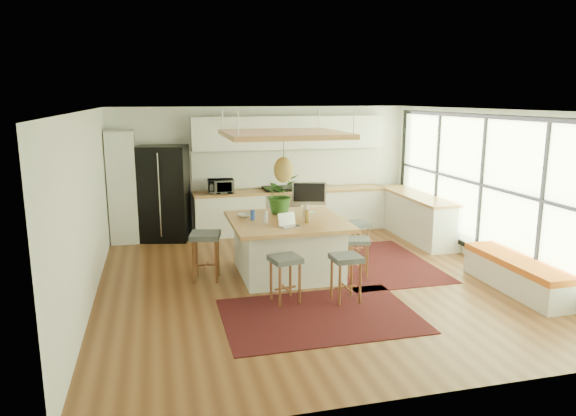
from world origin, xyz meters
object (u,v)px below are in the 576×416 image
object	(u,v)px
stool_near_left	(285,278)
stool_right_front	(358,255)
stool_right_back	(355,241)
laptop	(290,219)
monitor	(309,198)
island_plant	(280,198)
fridge	(164,195)
island	(287,247)
stool_near_right	(346,278)
microwave	(221,185)
stool_left_side	(206,258)

from	to	relation	value
stool_near_left	stool_right_front	bearing A→B (deg)	30.26
stool_right_back	laptop	distance (m)	1.85
monitor	island_plant	bearing A→B (deg)	-175.06
island_plant	fridge	bearing A→B (deg)	130.44
island	monitor	world-z (taller)	monitor
stool_near_right	fridge	bearing A→B (deg)	120.46
stool_near_right	stool_right_back	size ratio (longest dim) A/B	0.98
stool_right_front	monitor	size ratio (longest dim) A/B	1.07
stool_near_left	microwave	bearing A→B (deg)	95.97
island	laptop	distance (m)	0.77
stool_right_front	stool_right_back	size ratio (longest dim) A/B	0.90
stool_near_right	stool_right_front	bearing A→B (deg)	60.13
stool_right_front	island_plant	distance (m)	1.64
stool_near_left	fridge	bearing A→B (deg)	111.81
stool_near_right	microwave	world-z (taller)	microwave
stool_near_right	stool_right_back	distance (m)	1.99
stool_right_front	stool_left_side	size ratio (longest dim) A/B	0.81
stool_left_side	fridge	bearing A→B (deg)	102.03
stool_right_front	monitor	world-z (taller)	monitor
stool_near_right	laptop	world-z (taller)	laptop
fridge	stool_right_front	xyz separation A→B (m)	(3.02, -3.12, -0.57)
monitor	island_plant	distance (m)	0.50
stool_left_side	microwave	bearing A→B (deg)	77.54
stool_right_back	laptop	size ratio (longest dim) A/B	2.23
stool_right_front	stool_near_left	bearing A→B (deg)	-149.74
laptop	monitor	world-z (taller)	monitor
monitor	stool_near_right	bearing A→B (deg)	-72.40
island	microwave	distance (m)	2.90
laptop	microwave	distance (m)	3.29
microwave	stool_near_left	bearing A→B (deg)	-81.97
fridge	stool_near_right	xyz separation A→B (m)	(2.43, -4.13, -0.57)
stool_right_front	laptop	world-z (taller)	laptop
microwave	stool_right_back	bearing A→B (deg)	-45.49
fridge	stool_right_front	size ratio (longest dim) A/B	3.07
stool_right_back	laptop	world-z (taller)	laptop
stool_left_side	monitor	bearing A→B (deg)	11.20
stool_near_right	stool_left_side	xyz separation A→B (m)	(-1.85, 1.43, 0.00)
island	stool_right_back	distance (m)	1.43
island	stool_right_back	bearing A→B (deg)	16.97
fridge	stool_left_side	distance (m)	2.83
stool_right_back	microwave	size ratio (longest dim) A/B	1.34
stool_near_left	monitor	world-z (taller)	monitor
island_plant	stool_near_left	bearing A→B (deg)	-101.01
stool_right_front	microwave	distance (m)	3.68
microwave	stool_right_front	bearing A→B (deg)	-57.10
stool_right_front	microwave	bearing A→B (deg)	120.85
microwave	island_plant	world-z (taller)	island_plant
island	stool_near_left	xyz separation A→B (m)	(-0.33, -1.21, -0.11)
stool_near_right	microwave	size ratio (longest dim) A/B	1.31
microwave	island_plant	size ratio (longest dim) A/B	0.78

